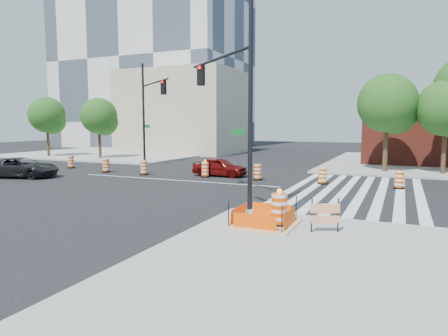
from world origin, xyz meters
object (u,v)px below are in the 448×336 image
Objects in this scene: signal_pole_se at (231,89)px; signal_pole_nw at (149,103)px; red_coupe at (220,167)px; dark_suv at (22,168)px.

signal_pole_se is 17.49m from signal_pole_nw.
red_coupe is 0.78× the size of dark_suv.
red_coupe is at bearing 15.61° from signal_pole_nw.
signal_pole_nw is (-8.00, 3.40, 4.62)m from red_coupe.
signal_pole_se is (16.36, -2.76, 4.35)m from dark_suv.
red_coupe is at bearing -79.16° from dark_suv.
dark_suv is 11.13m from signal_pole_nw.
signal_pole_nw reaches higher than dark_suv.
dark_suv reaches higher than red_coupe.
signal_pole_nw reaches higher than red_coupe.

